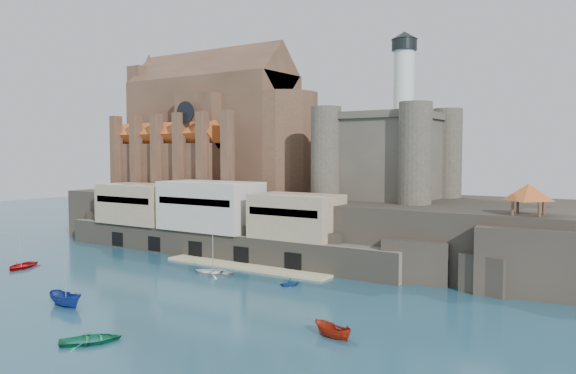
% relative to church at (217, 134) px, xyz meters
% --- Properties ---
extents(ground, '(300.00, 300.00, 0.00)m').
position_rel_church_xyz_m(ground, '(24.13, -41.85, -22.13)').
color(ground, navy).
rests_on(ground, ground).
extents(promontory, '(100.00, 36.00, 10.00)m').
position_rel_church_xyz_m(promontory, '(23.94, -2.48, -17.20)').
color(promontory, black).
rests_on(promontory, ground).
extents(quay, '(70.00, 12.00, 13.05)m').
position_rel_church_xyz_m(quay, '(13.94, -18.78, -16.06)').
color(quay, '#6A6454').
rests_on(quay, ground).
extents(church, '(47.00, 25.93, 30.51)m').
position_rel_church_xyz_m(church, '(0.00, 0.00, 0.00)').
color(church, '#4F3525').
rests_on(church, promontory).
extents(castle_keep, '(21.20, 21.20, 29.30)m').
position_rel_church_xyz_m(castle_keep, '(40.21, -0.78, -3.81)').
color(castle_keep, '#464237').
rests_on(castle_keep, promontory).
extents(rock_outcrop, '(14.50, 10.50, 8.70)m').
position_rel_church_xyz_m(rock_outcrop, '(66.13, -16.01, -18.11)').
color(rock_outcrop, black).
rests_on(rock_outcrop, ground).
extents(pavilion, '(6.40, 6.40, 5.40)m').
position_rel_church_xyz_m(pavilion, '(66.13, -15.85, -9.40)').
color(pavilion, '#4F3525').
rests_on(pavilion, rock_outcrop).
extents(boat_0, '(4.50, 2.98, 6.11)m').
position_rel_church_xyz_m(boat_0, '(-3.08, -43.52, -22.13)').
color(boat_0, '#BB0606').
rests_on(boat_0, ground).
extents(boat_2, '(2.25, 2.20, 5.52)m').
position_rel_church_xyz_m(boat_2, '(22.20, -53.22, -22.13)').
color(boat_2, navy).
rests_on(boat_2, ground).
extents(boat_3, '(4.00, 3.41, 5.75)m').
position_rel_church_xyz_m(boat_3, '(35.44, -59.76, -22.13)').
color(boat_3, '#137F4C').
rests_on(boat_3, ground).
extents(boat_5, '(2.06, 2.02, 4.48)m').
position_rel_church_xyz_m(boat_5, '(53.87, -45.76, -22.13)').
color(boat_5, maroon).
rests_on(boat_5, ground).
extents(boat_6, '(1.75, 4.72, 6.47)m').
position_rel_church_xyz_m(boat_6, '(25.30, -30.61, -22.13)').
color(boat_6, silver).
rests_on(boat_6, ground).
extents(boat_7, '(2.75, 2.60, 2.74)m').
position_rel_church_xyz_m(boat_7, '(38.67, -30.32, -22.13)').
color(boat_7, navy).
rests_on(boat_7, ground).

